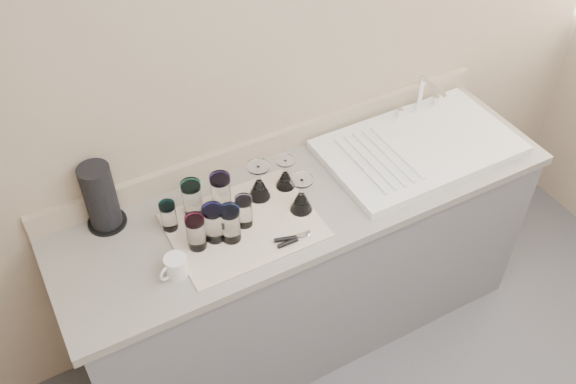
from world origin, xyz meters
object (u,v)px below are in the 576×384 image
goblet_back_right (285,177)px  tumbler_lavender (244,211)px  white_mug (176,267)px  paper_towel_roll (101,198)px  tumbler_cyan (192,198)px  tumbler_purple (221,192)px  tumbler_extra (230,224)px  goblet_back_left (259,186)px  tumbler_magenta (196,232)px  sink_unit (419,146)px  goblet_front_right (301,199)px  tumbler_blue (214,223)px  tumbler_teal (169,216)px  can_opener (293,239)px

goblet_back_right → tumbler_lavender: bearing=-154.9°
white_mug → paper_towel_roll: 0.40m
tumbler_cyan → tumbler_purple: size_ratio=0.97×
tumbler_extra → goblet_back_left: (0.19, 0.15, -0.02)m
tumbler_magenta → tumbler_lavender: (0.20, 0.02, -0.01)m
tumbler_magenta → tumbler_purple: bearing=40.9°
goblet_back_right → white_mug: bearing=-159.1°
sink_unit → goblet_front_right: size_ratio=5.18×
goblet_back_left → goblet_back_right: 0.12m
tumbler_purple → goblet_back_left: bearing=-5.7°
paper_towel_roll → goblet_back_right: bearing=-12.3°
tumbler_blue → goblet_back_left: (0.24, 0.12, -0.02)m
tumbler_extra → tumbler_blue: bearing=149.4°
tumbler_teal → can_opener: size_ratio=0.91×
goblet_front_right → white_mug: bearing=-173.1°
tumbler_lavender → can_opener: (0.12, -0.16, -0.06)m
goblet_back_left → goblet_front_right: 0.18m
tumbler_purple → tumbler_lavender: 0.13m
tumbler_purple → goblet_back_left: size_ratio=0.99×
tumbler_blue → goblet_front_right: size_ratio=0.97×
tumbler_magenta → white_mug: bearing=-144.9°
tumbler_extra → tumbler_magenta: bearing=169.1°
tumbler_cyan → tumbler_extra: (0.07, -0.19, -0.00)m
tumbler_magenta → goblet_back_left: goblet_back_left is taller
tumbler_lavender → tumbler_blue: bearing=-174.6°
tumbler_magenta → tumbler_extra: 0.13m
tumbler_teal → tumbler_lavender: bearing=-24.6°
tumbler_magenta → goblet_back_left: size_ratio=0.90×
tumbler_extra → goblet_front_right: bearing=1.4°
tumbler_blue → goblet_front_right: goblet_front_right is taller
tumbler_cyan → goblet_back_left: goblet_back_left is taller
goblet_front_right → can_opener: size_ratio=1.18×
sink_unit → goblet_front_right: 0.63m
tumbler_blue → tumbler_extra: (0.05, -0.03, -0.00)m
tumbler_purple → white_mug: size_ratio=1.30×
paper_towel_roll → can_opener: bearing=-36.5°
goblet_back_right → tumbler_blue: bearing=-161.4°
paper_towel_roll → sink_unit: bearing=-9.5°
goblet_back_right → goblet_front_right: goblet_front_right is taller
tumbler_cyan → white_mug: tumbler_cyan is taller
tumbler_lavender → goblet_back_left: size_ratio=0.82×
tumbler_extra → paper_towel_roll: paper_towel_roll is taller
goblet_back_right → paper_towel_roll: (-0.69, 0.15, 0.08)m
tumbler_cyan → paper_towel_roll: 0.33m
goblet_back_right → can_opener: bearing=-112.9°
tumbler_lavender → goblet_front_right: goblet_front_right is taller
sink_unit → goblet_back_right: bearing=173.7°
sink_unit → tumbler_lavender: size_ratio=6.24×
tumbler_purple → goblet_front_right: same height
sink_unit → tumbler_lavender: 0.85m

